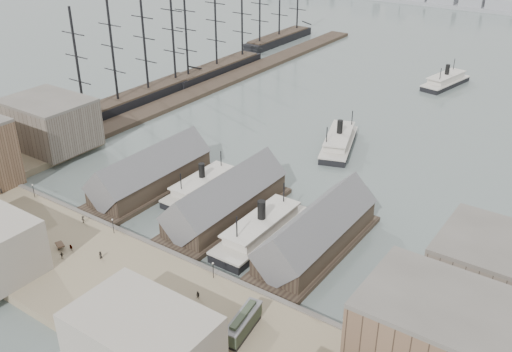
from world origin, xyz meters
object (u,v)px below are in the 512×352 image
Objects in this scene: ferry_docked_west at (202,185)px; horse_cart_right at (206,343)px; tram at (243,324)px; horse_cart_left at (29,231)px; horse_cart_center at (66,246)px.

ferry_docked_west reaches higher than horse_cart_right.
horse_cart_right is (-3.32, -6.71, -1.20)m from tram.
tram reaches higher than horse_cart_left.
tram is at bearing -67.82° from horse_cart_center.
horse_cart_center is 45.45m from horse_cart_right.
horse_cart_center is at bearing -64.27° from horse_cart_left.
tram is (42.72, -39.76, 1.78)m from ferry_docked_west.
tram is 60.75m from horse_cart_left.
horse_cart_right is at bearing -49.71° from ferry_docked_west.
ferry_docked_west is at bearing 12.94° from horse_cart_center.
ferry_docked_west is 5.41× the size of horse_cart_left.
horse_cart_left reaches higher than horse_cart_center.
ferry_docked_west is 45.45m from horse_cart_left.
tram is 2.33× the size of horse_cart_right.
horse_cart_left is 0.99× the size of horse_cart_center.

